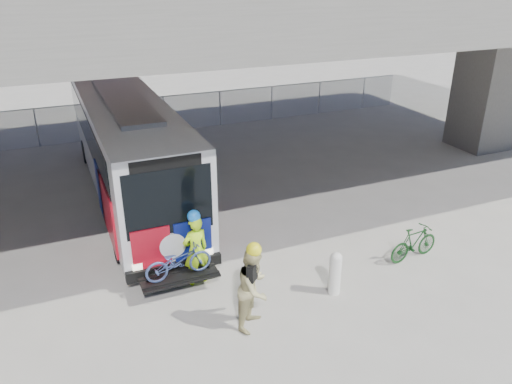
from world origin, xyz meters
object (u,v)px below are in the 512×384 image
bike_parked (414,243)px  cyclist_tan (254,287)px  bollard (335,271)px  bus (127,141)px  cyclist_hivis (196,249)px

bike_parked → cyclist_tan: bearing=93.7°
bollard → cyclist_tan: size_ratio=0.54×
bike_parked → bus: bearing=35.1°
bus → bike_parked: bearing=-49.2°
bike_parked → bollard: bearing=94.6°
bollard → bike_parked: size_ratio=0.70×
cyclist_hivis → cyclist_tan: (0.72, -2.18, 0.00)m
cyclist_tan → cyclist_hivis: bearing=64.8°
cyclist_tan → bike_parked: (5.33, 0.88, -0.52)m
bus → bollard: (3.63, -8.16, -1.47)m
cyclist_hivis → cyclist_tan: cyclist_tan is taller
cyclist_hivis → bike_parked: (6.05, -1.30, -0.52)m
bollard → cyclist_hivis: size_ratio=0.56×
cyclist_hivis → cyclist_tan: bearing=97.7°
bus → cyclist_hivis: (0.53, -6.32, -1.08)m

